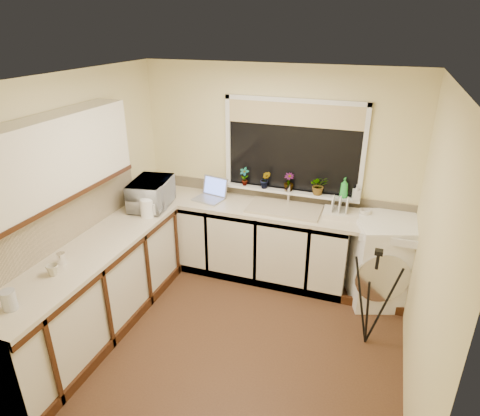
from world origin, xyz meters
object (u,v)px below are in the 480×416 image
Objects in this scene: soap_bottle_green at (344,188)px; cup_back at (365,214)px; microwave at (151,194)px; kettle at (147,208)px; tripod at (372,298)px; glass_jug at (9,300)px; plant_d at (319,185)px; dish_rack at (341,214)px; plant_a at (244,177)px; plant_b at (265,180)px; soap_bottle_clear at (356,192)px; washing_machine at (384,260)px; cup_left at (53,270)px; laptop at (211,193)px; plant_c at (289,182)px; steel_jar at (61,258)px.

soap_bottle_green is 0.37m from cup_back.
microwave is 2.48× the size of soap_bottle_green.
kettle is 2.47m from tripod.
glass_jug is at bearing -133.25° from cup_back.
plant_d reaches higher than kettle.
tripod reaches higher than dish_rack.
plant_a reaches higher than plant_b.
glass_jug is 1.28× the size of cup_back.
kettle is 1.24× the size of glass_jug.
tripod is 1.81m from plant_b.
dish_rack is 0.29m from soap_bottle_clear.
plant_b is 0.97× the size of plant_d.
plant_a reaches higher than kettle.
plant_a is at bearing 179.31° from soap_bottle_clear.
soap_bottle_green is (-0.52, 0.24, 0.69)m from washing_machine.
plant_b is (-1.42, 0.22, 0.68)m from washing_machine.
cup_back is at bearing -27.83° from soap_bottle_green.
soap_bottle_green is at bearing 45.62° from cup_left.
washing_machine is 2.10m from laptop.
cup_left is (-1.49, -2.17, -0.21)m from plant_c.
microwave reaches higher than steel_jar.
washing_machine is at bearing 10.90° from laptop.
soap_bottle_green is (2.07, 0.63, 0.11)m from microwave.
tripod is at bearing -73.63° from soap_bottle_clear.
cup_left is (-1.22, -2.15, -0.21)m from plant_b.
plant_a is at bearing 177.97° from plant_b.
plant_b reaches higher than tripod.
soap_bottle_green is at bearing 136.46° from washing_machine.
soap_bottle_clear is at bearing 132.10° from washing_machine.
cup_left is at bearing -70.95° from steel_jar.
soap_bottle_clear is at bearing -1.88° from plant_c.
plant_b is at bearing 167.24° from dish_rack.
cup_back is 3.13m from cup_left.
soap_bottle_green is 3.04m from cup_left.
steel_jar is 0.48× the size of plant_b.
steel_jar is (-2.70, -1.75, 0.47)m from washing_machine.
kettle is at bearing 156.29° from tripod.
tripod reaches higher than cup_left.
glass_jug is 0.75× the size of plant_c.
steel_jar reaches higher than cup_back.
dish_rack is 2.13m from microwave.
microwave is 5.52× the size of cup_left.
plant_a is at bearing 66.11° from cup_left.
washing_machine is 2.51× the size of dish_rack.
soap_bottle_green is at bearing 24.24° from kettle.
dish_rack is 1.78× the size of plant_b.
plant_a reaches higher than cup_left.
plant_b is 0.90m from soap_bottle_green.
plant_b is (-0.91, 0.15, 0.23)m from dish_rack.
microwave is (0.11, 1.36, 0.11)m from steel_jar.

